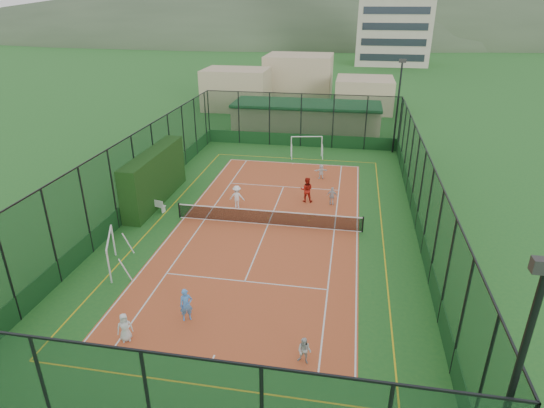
{
  "coord_description": "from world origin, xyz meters",
  "views": [
    {
      "loc": [
        4.66,
        -24.92,
        12.78
      ],
      "look_at": [
        0.16,
        0.5,
        1.2
      ],
      "focal_mm": 30.0,
      "sensor_mm": 36.0,
      "label": 1
    }
  ],
  "objects_px": {
    "white_bench": "(155,204)",
    "futsal_goal_near": "(111,253)",
    "child_far_back": "(321,171)",
    "child_near_right": "(304,351)",
    "child_near_left": "(125,327)",
    "child_near_mid": "(186,305)",
    "floodlight_ne": "(397,108)",
    "clubhouse": "(306,118)",
    "futsal_goal_far": "(306,146)",
    "child_far_right": "(332,196)",
    "coach": "(307,190)",
    "child_far_left": "(237,197)"
  },
  "relations": [
    {
      "from": "child_near_right",
      "to": "futsal_goal_far",
      "type": "bearing_deg",
      "value": 107.54
    },
    {
      "from": "child_near_left",
      "to": "coach",
      "type": "height_order",
      "value": "coach"
    },
    {
      "from": "futsal_goal_far",
      "to": "child_far_back",
      "type": "distance_m",
      "value": 5.67
    },
    {
      "from": "child_near_mid",
      "to": "child_near_right",
      "type": "distance_m",
      "value": 5.6
    },
    {
      "from": "white_bench",
      "to": "child_far_right",
      "type": "bearing_deg",
      "value": 29.96
    },
    {
      "from": "child_near_left",
      "to": "coach",
      "type": "bearing_deg",
      "value": 38.27
    },
    {
      "from": "child_near_left",
      "to": "futsal_goal_near",
      "type": "bearing_deg",
      "value": 91.48
    },
    {
      "from": "futsal_goal_near",
      "to": "clubhouse",
      "type": "bearing_deg",
      "value": -37.37
    },
    {
      "from": "white_bench",
      "to": "child_far_right",
      "type": "relative_size",
      "value": 1.26
    },
    {
      "from": "white_bench",
      "to": "child_far_left",
      "type": "relative_size",
      "value": 1.02
    },
    {
      "from": "white_bench",
      "to": "futsal_goal_near",
      "type": "distance_m",
      "value": 7.19
    },
    {
      "from": "white_bench",
      "to": "clubhouse",
      "type": "bearing_deg",
      "value": 85.26
    },
    {
      "from": "child_near_right",
      "to": "child_far_right",
      "type": "distance_m",
      "value": 15.15
    },
    {
      "from": "child_far_left",
      "to": "floodlight_ne",
      "type": "bearing_deg",
      "value": -129.34
    },
    {
      "from": "floodlight_ne",
      "to": "clubhouse",
      "type": "bearing_deg",
      "value": 147.88
    },
    {
      "from": "child_near_left",
      "to": "clubhouse",
      "type": "bearing_deg",
      "value": 52.37
    },
    {
      "from": "child_near_left",
      "to": "child_far_right",
      "type": "bearing_deg",
      "value": 32.37
    },
    {
      "from": "child_far_right",
      "to": "coach",
      "type": "bearing_deg",
      "value": 3.16
    },
    {
      "from": "child_near_right",
      "to": "child_far_left",
      "type": "bearing_deg",
      "value": 125.62
    },
    {
      "from": "child_far_left",
      "to": "futsal_goal_near",
      "type": "bearing_deg",
      "value": 60.5
    },
    {
      "from": "floodlight_ne",
      "to": "child_far_back",
      "type": "bearing_deg",
      "value": -126.84
    },
    {
      "from": "floodlight_ne",
      "to": "futsal_goal_near",
      "type": "xyz_separation_m",
      "value": [
        -15.63,
        -22.99,
        -3.21
      ]
    },
    {
      "from": "futsal_goal_far",
      "to": "coach",
      "type": "height_order",
      "value": "futsal_goal_far"
    },
    {
      "from": "child_near_left",
      "to": "child_near_mid",
      "type": "distance_m",
      "value": 2.64
    },
    {
      "from": "futsal_goal_near",
      "to": "futsal_goal_far",
      "type": "xyz_separation_m",
      "value": [
        7.92,
        20.4,
        -0.01
      ]
    },
    {
      "from": "futsal_goal_far",
      "to": "child_far_left",
      "type": "height_order",
      "value": "futsal_goal_far"
    },
    {
      "from": "futsal_goal_near",
      "to": "child_far_back",
      "type": "height_order",
      "value": "futsal_goal_near"
    },
    {
      "from": "child_far_right",
      "to": "child_far_back",
      "type": "height_order",
      "value": "child_far_right"
    },
    {
      "from": "futsal_goal_near",
      "to": "coach",
      "type": "height_order",
      "value": "futsal_goal_near"
    },
    {
      "from": "futsal_goal_far",
      "to": "child_near_right",
      "type": "relative_size",
      "value": 2.46
    },
    {
      "from": "child_near_right",
      "to": "child_far_right",
      "type": "relative_size",
      "value": 0.9
    },
    {
      "from": "child_far_back",
      "to": "futsal_goal_near",
      "type": "bearing_deg",
      "value": 40.71
    },
    {
      "from": "clubhouse",
      "to": "child_far_back",
      "type": "relative_size",
      "value": 13.04
    },
    {
      "from": "child_near_mid",
      "to": "child_far_right",
      "type": "height_order",
      "value": "child_near_mid"
    },
    {
      "from": "floodlight_ne",
      "to": "child_near_mid",
      "type": "relative_size",
      "value": 5.4
    },
    {
      "from": "white_bench",
      "to": "child_far_back",
      "type": "height_order",
      "value": "child_far_back"
    },
    {
      "from": "white_bench",
      "to": "child_far_back",
      "type": "xyz_separation_m",
      "value": [
        10.43,
        7.88,
        0.14
      ]
    },
    {
      "from": "floodlight_ne",
      "to": "child_near_left",
      "type": "bearing_deg",
      "value": -113.92
    },
    {
      "from": "futsal_goal_near",
      "to": "child_far_left",
      "type": "relative_size",
      "value": 1.82
    },
    {
      "from": "floodlight_ne",
      "to": "child_far_right",
      "type": "distance_m",
      "value": 14.18
    },
    {
      "from": "floodlight_ne",
      "to": "child_near_right",
      "type": "relative_size",
      "value": 7.22
    },
    {
      "from": "white_bench",
      "to": "futsal_goal_far",
      "type": "bearing_deg",
      "value": 72.2
    },
    {
      "from": "child_far_back",
      "to": "child_near_right",
      "type": "bearing_deg",
      "value": 76.03
    },
    {
      "from": "floodlight_ne",
      "to": "clubhouse",
      "type": "height_order",
      "value": "floodlight_ne"
    },
    {
      "from": "child_near_left",
      "to": "child_near_mid",
      "type": "xyz_separation_m",
      "value": [
        2.01,
        1.71,
        0.13
      ]
    },
    {
      "from": "futsal_goal_far",
      "to": "coach",
      "type": "xyz_separation_m",
      "value": [
        1.08,
        -10.05,
        -0.01
      ]
    },
    {
      "from": "futsal_goal_far",
      "to": "child_near_right",
      "type": "height_order",
      "value": "futsal_goal_far"
    },
    {
      "from": "child_near_right",
      "to": "child_far_left",
      "type": "xyz_separation_m",
      "value": [
        -6.04,
        13.58,
        0.21
      ]
    },
    {
      "from": "coach",
      "to": "child_far_back",
      "type": "bearing_deg",
      "value": -100.39
    },
    {
      "from": "child_far_left",
      "to": "child_near_right",
      "type": "bearing_deg",
      "value": 112.28
    }
  ]
}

